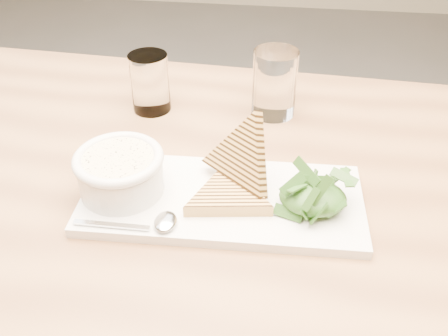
# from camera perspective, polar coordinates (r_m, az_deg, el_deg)

# --- Properties ---
(table_top) EXTENTS (1.30, 0.91, 0.04)m
(table_top) POSITION_cam_1_polar(r_m,az_deg,el_deg) (0.76, -3.13, -3.56)
(table_top) COLOR olive
(table_top) RESTS_ON ground
(table_leg_bl) EXTENTS (0.06, 0.06, 0.73)m
(table_leg_bl) POSITION_cam_1_polar(r_m,az_deg,el_deg) (1.46, -22.87, -3.54)
(table_leg_bl) COLOR olive
(table_leg_bl) RESTS_ON ground
(platter) EXTENTS (0.40, 0.19, 0.02)m
(platter) POSITION_cam_1_polar(r_m,az_deg,el_deg) (0.72, -0.21, -3.65)
(platter) COLOR white
(platter) RESTS_ON table_top
(soup_bowl) EXTENTS (0.12, 0.12, 0.05)m
(soup_bowl) POSITION_cam_1_polar(r_m,az_deg,el_deg) (0.72, -11.70, -0.93)
(soup_bowl) COLOR white
(soup_bowl) RESTS_ON platter
(soup) EXTENTS (0.10, 0.10, 0.01)m
(soup) POSITION_cam_1_polar(r_m,az_deg,el_deg) (0.71, -11.98, 0.92)
(soup) COLOR beige
(soup) RESTS_ON soup_bowl
(bowl_rim) EXTENTS (0.13, 0.13, 0.01)m
(bowl_rim) POSITION_cam_1_polar(r_m,az_deg,el_deg) (0.71, -12.00, 1.05)
(bowl_rim) COLOR white
(bowl_rim) RESTS_ON soup_bowl
(sandwich_flat) EXTENTS (0.16, 0.16, 0.02)m
(sandwich_flat) POSITION_cam_1_polar(r_m,az_deg,el_deg) (0.70, 0.44, -3.13)
(sandwich_flat) COLOR #BA8C45
(sandwich_flat) RESTS_ON platter
(sandwich_lean) EXTENTS (0.19, 0.19, 0.16)m
(sandwich_lean) POSITION_cam_1_polar(r_m,az_deg,el_deg) (0.71, 2.02, 1.28)
(sandwich_lean) COLOR #BA8C45
(sandwich_lean) RESTS_ON sandwich_flat
(salad_base) EXTENTS (0.09, 0.07, 0.04)m
(salad_base) POSITION_cam_1_polar(r_m,az_deg,el_deg) (0.69, 10.10, -3.32)
(salad_base) COLOR #174212
(salad_base) RESTS_ON platter
(arugula_pile) EXTENTS (0.11, 0.10, 0.05)m
(arugula_pile) POSITION_cam_1_polar(r_m,az_deg,el_deg) (0.69, 10.18, -2.74)
(arugula_pile) COLOR #3B6122
(arugula_pile) RESTS_ON platter
(spoon_bowl) EXTENTS (0.03, 0.04, 0.01)m
(spoon_bowl) POSITION_cam_1_polar(r_m,az_deg,el_deg) (0.67, -6.71, -6.09)
(spoon_bowl) COLOR silver
(spoon_bowl) RESTS_ON platter
(spoon_handle) EXTENTS (0.10, 0.01, 0.00)m
(spoon_handle) POSITION_cam_1_polar(r_m,az_deg,el_deg) (0.68, -12.73, -6.35)
(spoon_handle) COLOR silver
(spoon_handle) RESTS_ON platter
(glass_near) EXTENTS (0.07, 0.07, 0.11)m
(glass_near) POSITION_cam_1_polar(r_m,az_deg,el_deg) (0.93, -8.46, 9.61)
(glass_near) COLOR white
(glass_near) RESTS_ON table_top
(glass_far) EXTENTS (0.08, 0.08, 0.12)m
(glass_far) POSITION_cam_1_polar(r_m,az_deg,el_deg) (0.91, 5.79, 9.62)
(glass_far) COLOR white
(glass_far) RESTS_ON table_top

